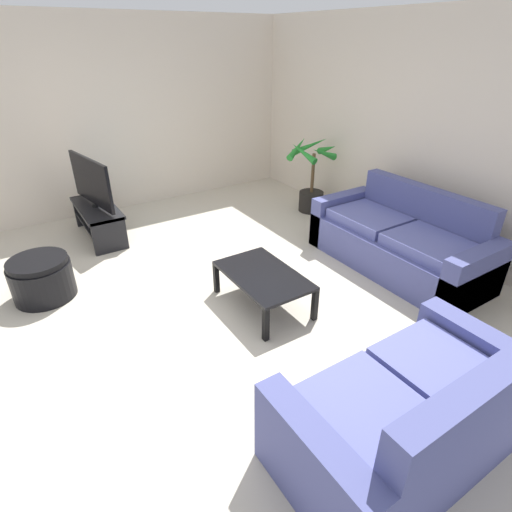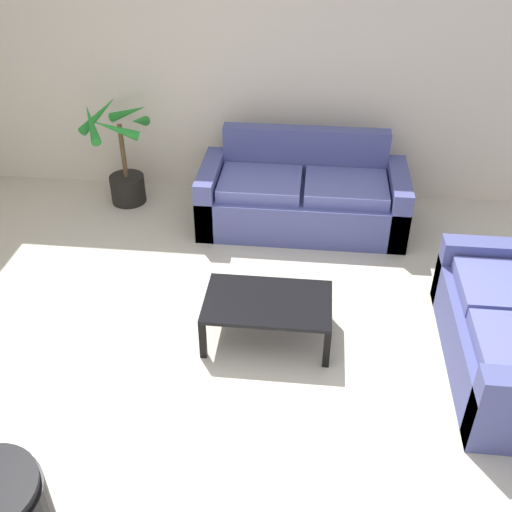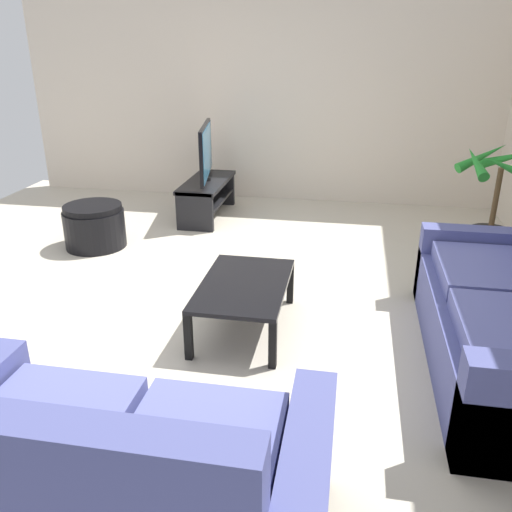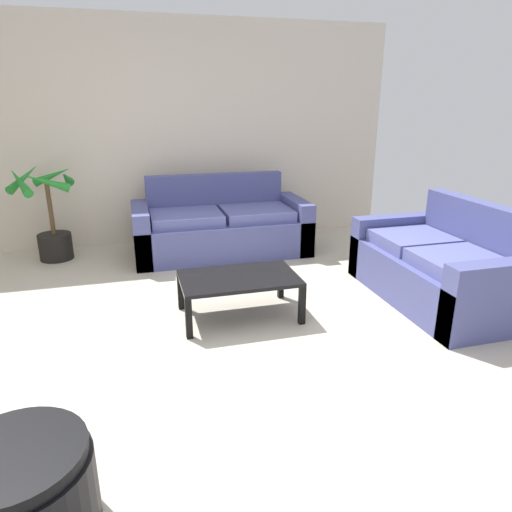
{
  "view_description": "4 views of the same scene",
  "coord_description": "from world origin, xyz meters",
  "px_view_note": "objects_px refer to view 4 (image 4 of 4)",
  "views": [
    {
      "loc": [
        3.24,
        -1.35,
        2.38
      ],
      "look_at": [
        0.24,
        0.58,
        0.46
      ],
      "focal_mm": 28.52,
      "sensor_mm": 36.0,
      "label": 1
    },
    {
      "loc": [
        0.73,
        -3.01,
        3.22
      ],
      "look_at": [
        0.33,
        0.66,
        0.67
      ],
      "focal_mm": 41.92,
      "sensor_mm": 36.0,
      "label": 2
    },
    {
      "loc": [
        3.77,
        1.23,
        1.97
      ],
      "look_at": [
        0.16,
        0.57,
        0.46
      ],
      "focal_mm": 37.33,
      "sensor_mm": 36.0,
      "label": 3
    },
    {
      "loc": [
        -0.36,
        -2.95,
        1.75
      ],
      "look_at": [
        0.6,
        0.57,
        0.51
      ],
      "focal_mm": 32.28,
      "sensor_mm": 36.0,
      "label": 4
    }
  ],
  "objects_px": {
    "couch_main": "(221,228)",
    "coffee_table": "(239,281)",
    "ottoman": "(21,495)",
    "couch_loveseat": "(439,269)",
    "potted_palm": "(50,222)"
  },
  "relations": [
    {
      "from": "couch_main",
      "to": "coffee_table",
      "type": "height_order",
      "value": "couch_main"
    },
    {
      "from": "potted_palm",
      "to": "ottoman",
      "type": "height_order",
      "value": "potted_palm"
    },
    {
      "from": "potted_palm",
      "to": "ottoman",
      "type": "relative_size",
      "value": 1.79
    },
    {
      "from": "potted_palm",
      "to": "coffee_table",
      "type": "bearing_deg",
      "value": -49.46
    },
    {
      "from": "couch_loveseat",
      "to": "coffee_table",
      "type": "xyz_separation_m",
      "value": [
        -1.84,
        0.14,
        0.02
      ]
    },
    {
      "from": "couch_loveseat",
      "to": "ottoman",
      "type": "bearing_deg",
      "value": -152.29
    },
    {
      "from": "couch_main",
      "to": "coffee_table",
      "type": "bearing_deg",
      "value": -96.25
    },
    {
      "from": "couch_loveseat",
      "to": "potted_palm",
      "type": "height_order",
      "value": "potted_palm"
    },
    {
      "from": "couch_loveseat",
      "to": "coffee_table",
      "type": "distance_m",
      "value": 1.85
    },
    {
      "from": "couch_main",
      "to": "potted_palm",
      "type": "bearing_deg",
      "value": 172.16
    },
    {
      "from": "couch_main",
      "to": "coffee_table",
      "type": "xyz_separation_m",
      "value": [
        -0.19,
        -1.75,
        0.02
      ]
    },
    {
      "from": "coffee_table",
      "to": "potted_palm",
      "type": "bearing_deg",
      "value": 130.54
    },
    {
      "from": "couch_main",
      "to": "couch_loveseat",
      "type": "height_order",
      "value": "same"
    },
    {
      "from": "couch_main",
      "to": "ottoman",
      "type": "distance_m",
      "value": 3.88
    },
    {
      "from": "couch_loveseat",
      "to": "ottoman",
      "type": "distance_m",
      "value": 3.6
    }
  ]
}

